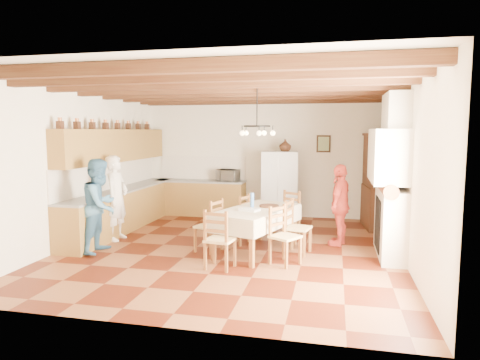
% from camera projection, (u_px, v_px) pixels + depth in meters
% --- Properties ---
extents(floor, '(6.00, 6.50, 0.02)m').
position_uv_depth(floor, '(231.00, 249.00, 7.90)').
color(floor, '#461508').
rests_on(floor, ground).
extents(ceiling, '(6.00, 6.50, 0.02)m').
position_uv_depth(ceiling, '(231.00, 83.00, 7.55)').
color(ceiling, white).
rests_on(ceiling, ground).
extents(wall_back, '(6.00, 0.02, 3.00)m').
position_uv_depth(wall_back, '(261.00, 157.00, 10.89)').
color(wall_back, '#EFE7C5').
rests_on(wall_back, ground).
extents(wall_front, '(6.00, 0.02, 3.00)m').
position_uv_depth(wall_front, '(158.00, 194.00, 4.57)').
color(wall_front, '#EFE7C5').
rests_on(wall_front, ground).
extents(wall_left, '(0.02, 6.50, 3.00)m').
position_uv_depth(wall_left, '(82.00, 165.00, 8.38)').
color(wall_left, '#EFE7C5').
rests_on(wall_left, ground).
extents(wall_right, '(0.02, 6.50, 3.00)m').
position_uv_depth(wall_right, '(407.00, 171.00, 7.08)').
color(wall_right, '#EFE7C5').
rests_on(wall_right, ground).
extents(ceiling_beams, '(6.00, 6.30, 0.16)m').
position_uv_depth(ceiling_beams, '(231.00, 89.00, 7.57)').
color(ceiling_beams, '#36150B').
rests_on(ceiling_beams, ground).
extents(lower_cabinets_left, '(0.60, 4.30, 0.86)m').
position_uv_depth(lower_cabinets_left, '(124.00, 210.00, 9.45)').
color(lower_cabinets_left, brown).
rests_on(lower_cabinets_left, ground).
extents(lower_cabinets_back, '(2.30, 0.60, 0.86)m').
position_uv_depth(lower_cabinets_back, '(200.00, 198.00, 11.05)').
color(lower_cabinets_back, brown).
rests_on(lower_cabinets_back, ground).
extents(countertop_left, '(0.62, 4.30, 0.04)m').
position_uv_depth(countertop_left, '(123.00, 190.00, 9.40)').
color(countertop_left, slate).
rests_on(countertop_left, lower_cabinets_left).
extents(countertop_back, '(2.34, 0.62, 0.04)m').
position_uv_depth(countertop_back, '(200.00, 181.00, 11.00)').
color(countertop_back, slate).
rests_on(countertop_back, lower_cabinets_back).
extents(backsplash_left, '(0.03, 4.30, 0.60)m').
position_uv_depth(backsplash_left, '(111.00, 175.00, 9.43)').
color(backsplash_left, silver).
rests_on(backsplash_left, ground).
extents(backsplash_back, '(2.30, 0.03, 0.60)m').
position_uv_depth(backsplash_back, '(203.00, 168.00, 11.23)').
color(backsplash_back, silver).
rests_on(backsplash_back, ground).
extents(upper_cabinets, '(0.35, 4.20, 0.70)m').
position_uv_depth(upper_cabinets, '(117.00, 145.00, 9.32)').
color(upper_cabinets, brown).
rests_on(upper_cabinets, ground).
extents(fireplace, '(0.56, 1.60, 2.80)m').
position_uv_depth(fireplace, '(387.00, 176.00, 7.35)').
color(fireplace, beige).
rests_on(fireplace, ground).
extents(wall_picture, '(0.34, 0.03, 0.42)m').
position_uv_depth(wall_picture, '(324.00, 144.00, 10.48)').
color(wall_picture, black).
rests_on(wall_picture, ground).
extents(refrigerator, '(0.91, 0.77, 1.68)m').
position_uv_depth(refrigerator, '(280.00, 186.00, 10.25)').
color(refrigerator, silver).
rests_on(refrigerator, floor).
extents(hutch, '(0.62, 1.21, 2.11)m').
position_uv_depth(hutch, '(377.00, 181.00, 9.49)').
color(hutch, '#33180E').
rests_on(hutch, floor).
extents(dining_table, '(1.47, 2.01, 0.79)m').
position_uv_depth(dining_table, '(257.00, 213.00, 7.61)').
color(dining_table, beige).
rests_on(dining_table, floor).
extents(chandelier, '(0.47, 0.47, 0.03)m').
position_uv_depth(chandelier, '(257.00, 126.00, 7.43)').
color(chandelier, black).
rests_on(chandelier, ground).
extents(chair_left_near, '(0.51, 0.52, 0.96)m').
position_uv_depth(chair_left_near, '(209.00, 225.00, 7.69)').
color(chair_left_near, brown).
rests_on(chair_left_near, floor).
extents(chair_left_far, '(0.50, 0.51, 0.96)m').
position_uv_depth(chair_left_far, '(237.00, 219.00, 8.26)').
color(chair_left_far, brown).
rests_on(chair_left_far, floor).
extents(chair_right_near, '(0.56, 0.57, 0.96)m').
position_uv_depth(chair_right_near, '(285.00, 235.00, 6.94)').
color(chair_right_near, brown).
rests_on(chair_right_near, floor).
extents(chair_right_far, '(0.49, 0.50, 0.96)m').
position_uv_depth(chair_right_far, '(298.00, 227.00, 7.56)').
color(chair_right_far, brown).
rests_on(chair_right_far, floor).
extents(chair_end_near, '(0.48, 0.46, 0.96)m').
position_uv_depth(chair_end_near, '(220.00, 239.00, 6.74)').
color(chair_end_near, brown).
rests_on(chair_end_near, floor).
extents(chair_end_far, '(0.56, 0.55, 0.96)m').
position_uv_depth(chair_end_far, '(287.00, 215.00, 8.61)').
color(chair_end_far, brown).
rests_on(chair_end_far, floor).
extents(person_man, '(0.42, 0.63, 1.69)m').
position_uv_depth(person_man, '(117.00, 198.00, 8.48)').
color(person_man, white).
rests_on(person_man, floor).
extents(person_woman_blue, '(0.66, 0.84, 1.68)m').
position_uv_depth(person_woman_blue, '(101.00, 206.00, 7.63)').
color(person_woman_blue, teal).
rests_on(person_woman_blue, floor).
extents(person_woman_red, '(0.61, 0.98, 1.55)m').
position_uv_depth(person_woman_red, '(340.00, 205.00, 8.09)').
color(person_woman_red, red).
rests_on(person_woman_red, floor).
extents(microwave, '(0.60, 0.47, 0.30)m').
position_uv_depth(microwave, '(228.00, 175.00, 10.82)').
color(microwave, silver).
rests_on(microwave, countertop_back).
extents(fridge_vase, '(0.31, 0.31, 0.29)m').
position_uv_depth(fridge_vase, '(285.00, 145.00, 10.11)').
color(fridge_vase, '#33180E').
rests_on(fridge_vase, refrigerator).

